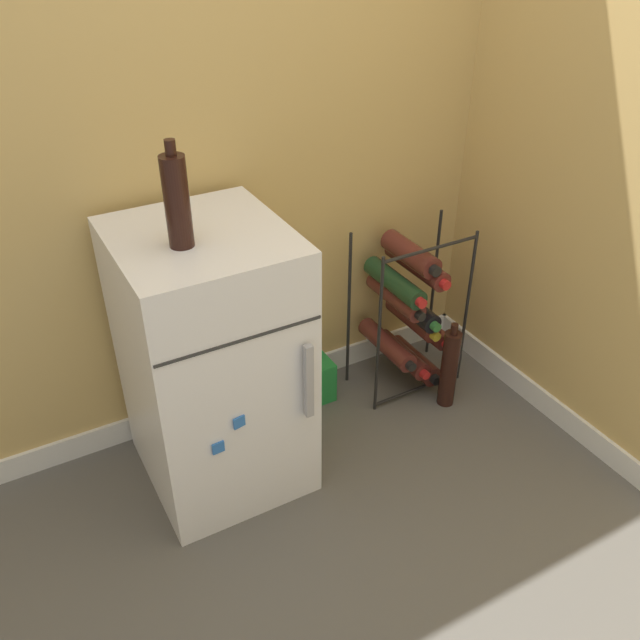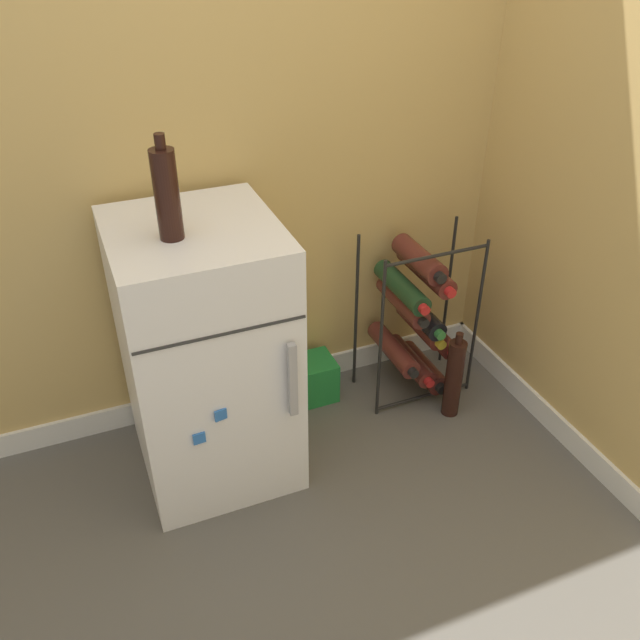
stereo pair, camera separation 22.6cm
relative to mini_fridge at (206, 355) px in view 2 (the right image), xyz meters
name	(u,v)px [view 2 (the right image)]	position (x,y,z in m)	size (l,w,h in m)	color
ground_plane	(345,498)	(0.33, -0.34, -0.43)	(14.00, 14.00, 0.00)	#56544F
wall_back	(264,52)	(0.33, 0.32, 0.81)	(6.64, 0.07, 2.50)	tan
mini_fridge	(206,355)	(0.00, 0.00, 0.00)	(0.48, 0.54, 0.87)	white
wine_rack	(415,317)	(0.80, 0.09, -0.11)	(0.40, 0.33, 0.64)	black
soda_box	(306,380)	(0.40, 0.18, -0.35)	(0.22, 0.15, 0.16)	#1E7F38
fridge_top_bottle	(167,194)	(-0.06, -0.05, 0.56)	(0.07, 0.07, 0.28)	black
loose_bottle_floor	(454,378)	(0.86, -0.10, -0.27)	(0.06, 0.06, 0.35)	black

